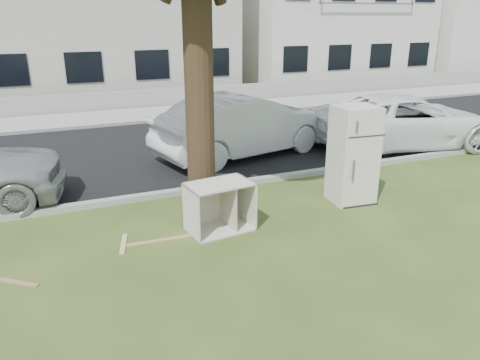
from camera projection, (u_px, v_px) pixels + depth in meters
name	position (u px, v px, depth m)	size (l,w,h in m)	color
ground	(259.00, 237.00, 7.96)	(120.00, 120.00, 0.00)	#33491A
road	(168.00, 149.00, 13.16)	(120.00, 7.00, 0.01)	black
kerb_near	(210.00, 190.00, 10.08)	(120.00, 0.18, 0.12)	gray
kerb_far	(142.00, 124.00, 16.25)	(120.00, 0.18, 0.12)	gray
sidewalk	(134.00, 116.00, 17.50)	(120.00, 2.80, 0.01)	gray
low_wall	(125.00, 100.00, 18.78)	(120.00, 0.15, 0.70)	gray
townhouse_center	(101.00, 12.00, 21.91)	(11.22, 8.16, 7.44)	#BCB6AB
townhouse_right	(320.00, 18.00, 26.43)	(10.20, 8.16, 6.84)	white
fridge	(353.00, 155.00, 9.20)	(0.79, 0.74, 1.93)	beige
cabinet	(219.00, 207.00, 8.07)	(1.11, 0.69, 0.87)	beige
plank_a	(159.00, 240.00, 7.79)	(1.08, 0.09, 0.02)	#A3844F
plank_b	(14.00, 282.00, 6.59)	(0.80, 0.08, 0.02)	#94704D
plank_c	(124.00, 244.00, 7.68)	(0.71, 0.08, 0.02)	tan
car_center	(245.00, 125.00, 12.37)	(1.72, 4.94, 1.63)	silver
car_right	(406.00, 121.00, 13.20)	(2.45, 5.32, 1.48)	white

